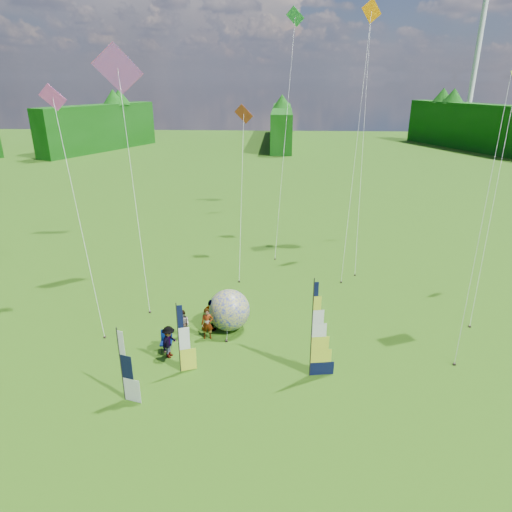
# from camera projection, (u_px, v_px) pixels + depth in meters

# --- Properties ---
(ground) EXTENTS (220.00, 220.00, 0.00)m
(ground) POSITION_uv_depth(u_px,v_px,m) (274.00, 406.00, 19.99)
(ground) COLOR #40740F
(ground) RESTS_ON ground
(treeline_ring) EXTENTS (210.00, 210.00, 8.00)m
(treeline_ring) POSITION_uv_depth(u_px,v_px,m) (275.00, 327.00, 18.53)
(treeline_ring) COLOR #155112
(treeline_ring) RESTS_ON ground
(turbine_right) EXTENTS (8.00, 1.20, 30.00)m
(turbine_right) POSITION_uv_depth(u_px,v_px,m) (475.00, 70.00, 106.94)
(turbine_right) COLOR silver
(turbine_right) RESTS_ON ground
(feather_banner_main) EXTENTS (1.34, 0.31, 4.98)m
(feather_banner_main) POSITION_uv_depth(u_px,v_px,m) (312.00, 331.00, 21.15)
(feather_banner_main) COLOR black
(feather_banner_main) RESTS_ON ground
(side_banner_left) EXTENTS (0.99, 0.42, 3.63)m
(side_banner_left) POSITION_uv_depth(u_px,v_px,m) (179.00, 339.00, 21.70)
(side_banner_left) COLOR #C8D72B
(side_banner_left) RESTS_ON ground
(side_banner_far) EXTENTS (1.03, 0.38, 3.55)m
(side_banner_far) POSITION_uv_depth(u_px,v_px,m) (121.00, 366.00, 19.78)
(side_banner_far) COLOR white
(side_banner_far) RESTS_ON ground
(bol_inflatable) EXTENTS (2.66, 2.66, 2.37)m
(bol_inflatable) POSITION_uv_depth(u_px,v_px,m) (229.00, 310.00, 25.76)
(bol_inflatable) COLOR #0D1998
(bol_inflatable) RESTS_ON ground
(spectator_a) EXTENTS (0.71, 0.51, 1.80)m
(spectator_a) POSITION_uv_depth(u_px,v_px,m) (207.00, 324.00, 24.90)
(spectator_a) COLOR #66594C
(spectator_a) RESTS_ON ground
(spectator_b) EXTENTS (0.90, 0.75, 1.66)m
(spectator_b) POSITION_uv_depth(u_px,v_px,m) (183.00, 324.00, 24.98)
(spectator_b) COLOR #66594C
(spectator_b) RESTS_ON ground
(spectator_c) EXTENTS (0.71, 1.20, 1.75)m
(spectator_c) POSITION_uv_depth(u_px,v_px,m) (169.00, 342.00, 23.23)
(spectator_c) COLOR #66594C
(spectator_c) RESTS_ON ground
(spectator_d) EXTENTS (1.18, 0.97, 1.90)m
(spectator_d) POSITION_uv_depth(u_px,v_px,m) (211.00, 315.00, 25.66)
(spectator_d) COLOR #66594C
(spectator_d) RESTS_ON ground
(camp_chair) EXTENTS (0.69, 0.69, 1.12)m
(camp_chair) POSITION_uv_depth(u_px,v_px,m) (166.00, 342.00, 23.84)
(camp_chair) COLOR #03164D
(camp_chair) RESTS_ON ground
(kite_whale) EXTENTS (9.65, 14.44, 21.34)m
(kite_whale) POSITION_uv_depth(u_px,v_px,m) (365.00, 117.00, 34.35)
(kite_whale) COLOR black
(kite_whale) RESTS_ON ground
(kite_rainbow_delta) EXTENTS (13.01, 15.32, 16.67)m
(kite_rainbow_delta) POSITION_uv_depth(u_px,v_px,m) (131.00, 165.00, 28.48)
(kite_rainbow_delta) COLOR #FF4141
(kite_rainbow_delta) RESTS_ON ground
(kite_parafoil) EXTENTS (9.33, 12.11, 20.00)m
(kite_parafoil) POSITION_uv_depth(u_px,v_px,m) (496.00, 153.00, 22.36)
(kite_parafoil) COLOR #AC2A15
(kite_parafoil) RESTS_ON ground
(small_kite_red) EXTENTS (5.60, 10.51, 12.07)m
(small_kite_red) POSITION_uv_depth(u_px,v_px,m) (241.00, 186.00, 33.41)
(small_kite_red) COLOR red
(small_kite_red) RESTS_ON ground
(small_kite_orange) EXTENTS (8.29, 11.65, 19.24)m
(small_kite_orange) POSITION_uv_depth(u_px,v_px,m) (357.00, 135.00, 32.11)
(small_kite_orange) COLOR #FF8300
(small_kite_orange) RESTS_ON ground
(small_kite_yellow) EXTENTS (8.91, 11.20, 14.69)m
(small_kite_yellow) POSITION_uv_depth(u_px,v_px,m) (496.00, 187.00, 27.13)
(small_kite_yellow) COLOR #E0E400
(small_kite_yellow) RESTS_ON ground
(small_kite_pink) EXTENTS (7.13, 9.13, 13.65)m
(small_kite_pink) POSITION_uv_depth(u_px,v_px,m) (76.00, 204.00, 25.61)
(small_kite_pink) COLOR #EA4AB0
(small_kite_pink) RESTS_ON ground
(small_kite_green) EXTENTS (7.50, 13.43, 19.60)m
(small_kite_green) POSITION_uv_depth(u_px,v_px,m) (286.00, 125.00, 37.14)
(small_kite_green) COLOR green
(small_kite_green) RESTS_ON ground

